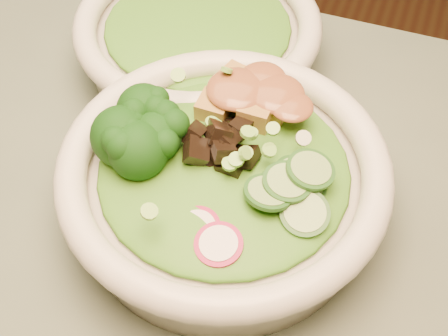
% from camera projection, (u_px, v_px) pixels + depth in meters
% --- Properties ---
extents(salad_bowl, '(0.27, 0.27, 0.07)m').
position_uv_depth(salad_bowl, '(224.00, 183.00, 0.52)').
color(salad_bowl, silver).
rests_on(salad_bowl, dining_table).
extents(side_bowl, '(0.25, 0.25, 0.07)m').
position_uv_depth(side_bowl, '(198.00, 39.00, 0.64)').
color(side_bowl, silver).
rests_on(side_bowl, dining_table).
extents(lettuce_bed, '(0.21, 0.21, 0.02)m').
position_uv_depth(lettuce_bed, '(224.00, 167.00, 0.50)').
color(lettuce_bed, '#2E6A16').
rests_on(lettuce_bed, salad_bowl).
extents(side_lettuce, '(0.17, 0.17, 0.02)m').
position_uv_depth(side_lettuce, '(198.00, 24.00, 0.62)').
color(side_lettuce, '#2E6A16').
rests_on(side_lettuce, side_bowl).
extents(broccoli_florets, '(0.09, 0.08, 0.04)m').
position_uv_depth(broccoli_florets, '(150.00, 135.00, 0.50)').
color(broccoli_florets, black).
rests_on(broccoli_florets, salad_bowl).
extents(radish_slices, '(0.12, 0.06, 0.02)m').
position_uv_depth(radish_slices, '(195.00, 231.00, 0.46)').
color(radish_slices, maroon).
rests_on(radish_slices, salad_bowl).
extents(cucumber_slices, '(0.08, 0.08, 0.04)m').
position_uv_depth(cucumber_slices, '(303.00, 183.00, 0.48)').
color(cucumber_slices, '#7BA85D').
rests_on(cucumber_slices, salad_bowl).
extents(mushroom_heap, '(0.08, 0.08, 0.04)m').
position_uv_depth(mushroom_heap, '(230.00, 145.00, 0.50)').
color(mushroom_heap, black).
rests_on(mushroom_heap, salad_bowl).
extents(tofu_cubes, '(0.10, 0.08, 0.04)m').
position_uv_depth(tofu_cubes, '(253.00, 104.00, 0.53)').
color(tofu_cubes, olive).
rests_on(tofu_cubes, salad_bowl).
extents(peanut_sauce, '(0.07, 0.06, 0.02)m').
position_uv_depth(peanut_sauce, '(253.00, 93.00, 0.52)').
color(peanut_sauce, brown).
rests_on(peanut_sauce, tofu_cubes).
extents(scallion_garnish, '(0.19, 0.19, 0.02)m').
position_uv_depth(scallion_garnish, '(224.00, 148.00, 0.48)').
color(scallion_garnish, '#73B53F').
rests_on(scallion_garnish, salad_bowl).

